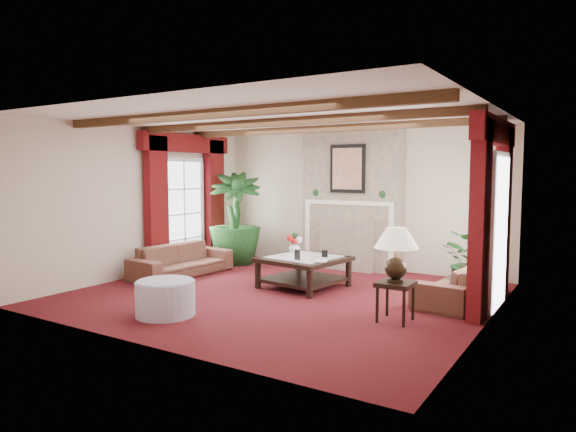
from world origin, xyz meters
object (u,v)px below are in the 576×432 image
Objects in this scene: potted_palm at (235,238)px; coffee_table at (304,272)px; ottoman at (165,298)px; side_table at (395,302)px; sofa_left at (182,255)px; sofa_right at (460,275)px.

coffee_table is (2.29, -1.13, -0.28)m from potted_palm.
side_table is at bearing 26.72° from ottoman.
sofa_left reaches higher than coffee_table.
coffee_table is 1.56× the size of ottoman.
side_table is at bearing -94.67° from sofa_left.
sofa_right is 4.74m from potted_palm.
side_table is 3.00m from ottoman.
potted_palm is 4.17× the size of side_table.
side_table is (1.96, -1.05, 0.01)m from coffee_table.
side_table is (4.33, -0.69, -0.12)m from sofa_left.
side_table is (4.25, -2.18, -0.27)m from potted_palm.
ottoman is (-3.11, -2.85, -0.15)m from sofa_right.
side_table is at bearing -11.38° from sofa_right.
potted_palm is 4.79m from side_table.
sofa_left is 1.50m from potted_palm.
coffee_table is at bearing -74.51° from sofa_right.
potted_palm is at bearing 1.58° from sofa_left.
sofa_right is at bearing -8.20° from potted_palm.
sofa_left is 4.38m from side_table.
potted_palm is 2.57m from coffee_table.
ottoman is at bearing -136.60° from sofa_left.
sofa_right is at bearing 42.51° from ottoman.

